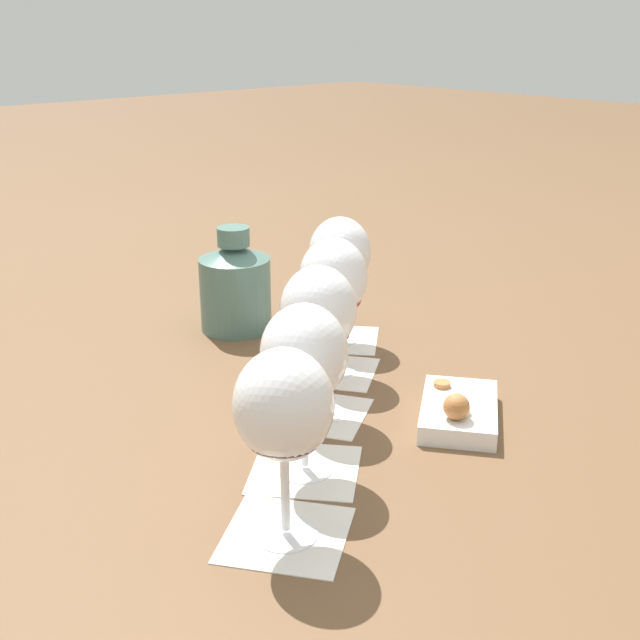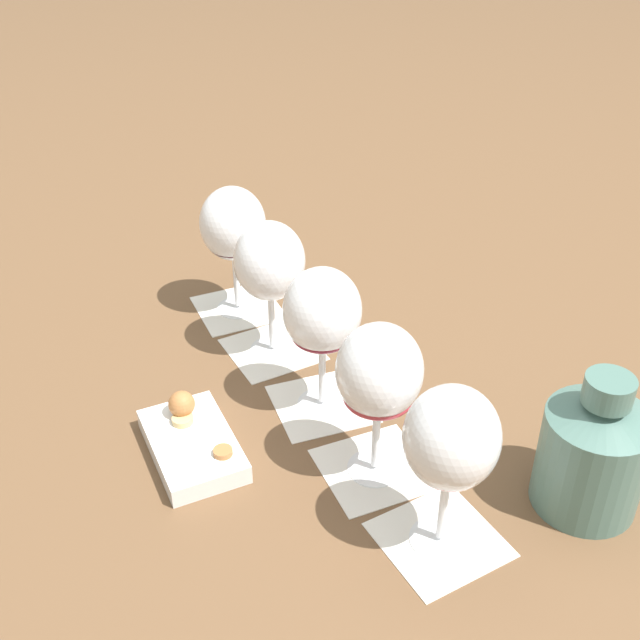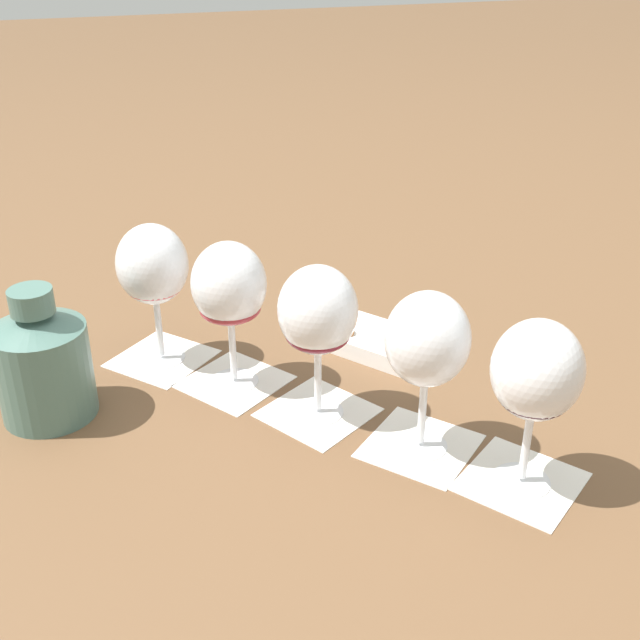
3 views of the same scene
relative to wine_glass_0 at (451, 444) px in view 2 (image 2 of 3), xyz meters
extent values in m
plane|color=brown|center=(0.19, 0.17, -0.13)|extent=(8.00, 8.00, 0.00)
cube|color=silver|center=(0.00, 0.00, -0.13)|extent=(0.17, 0.17, 0.00)
cube|color=silver|center=(0.09, 0.08, -0.13)|extent=(0.16, 0.16, 0.00)
cube|color=silver|center=(0.19, 0.16, -0.13)|extent=(0.16, 0.16, 0.00)
cube|color=silver|center=(0.29, 0.26, -0.13)|extent=(0.17, 0.17, 0.00)
cube|color=silver|center=(0.39, 0.33, -0.13)|extent=(0.16, 0.16, 0.00)
cylinder|color=white|center=(0.00, 0.00, -0.13)|extent=(0.06, 0.06, 0.01)
cylinder|color=white|center=(0.00, 0.00, -0.08)|extent=(0.01, 0.01, 0.09)
ellipsoid|color=white|center=(0.00, 0.00, 0.01)|extent=(0.09, 0.09, 0.11)
ellipsoid|color=#CB515B|center=(0.00, 0.00, -0.02)|extent=(0.08, 0.08, 0.04)
cylinder|color=white|center=(0.09, 0.08, -0.13)|extent=(0.06, 0.06, 0.01)
cylinder|color=white|center=(0.09, 0.08, -0.08)|extent=(0.01, 0.01, 0.09)
ellipsoid|color=white|center=(0.09, 0.08, 0.01)|extent=(0.09, 0.09, 0.11)
ellipsoid|color=#A6303A|center=(0.09, 0.08, -0.03)|extent=(0.08, 0.08, 0.03)
cylinder|color=white|center=(0.19, 0.16, -0.13)|extent=(0.06, 0.06, 0.01)
cylinder|color=white|center=(0.19, 0.16, -0.08)|extent=(0.01, 0.01, 0.09)
ellipsoid|color=white|center=(0.19, 0.16, 0.01)|extent=(0.09, 0.09, 0.11)
ellipsoid|color=maroon|center=(0.19, 0.16, -0.02)|extent=(0.08, 0.08, 0.03)
cylinder|color=white|center=(0.29, 0.26, -0.13)|extent=(0.06, 0.06, 0.01)
cylinder|color=white|center=(0.29, 0.26, -0.08)|extent=(0.01, 0.01, 0.09)
ellipsoid|color=white|center=(0.29, 0.26, 0.01)|extent=(0.09, 0.09, 0.11)
ellipsoid|color=#4A1221|center=(0.29, 0.26, -0.02)|extent=(0.08, 0.08, 0.04)
cylinder|color=white|center=(0.39, 0.33, -0.13)|extent=(0.06, 0.06, 0.01)
cylinder|color=white|center=(0.39, 0.33, -0.08)|extent=(0.01, 0.01, 0.09)
ellipsoid|color=white|center=(0.39, 0.33, 0.01)|extent=(0.09, 0.09, 0.11)
ellipsoid|color=black|center=(0.39, 0.33, -0.02)|extent=(0.08, 0.08, 0.04)
cylinder|color=#4C7066|center=(0.09, -0.15, -0.08)|extent=(0.11, 0.11, 0.12)
cone|color=#4C7066|center=(0.09, -0.15, -0.01)|extent=(0.11, 0.11, 0.02)
cylinder|color=#4C7066|center=(0.09, -0.15, 0.02)|extent=(0.05, 0.05, 0.03)
cube|color=white|center=(0.07, 0.29, -0.12)|extent=(0.18, 0.16, 0.02)
cylinder|color=#B2703D|center=(0.05, 0.25, -0.11)|extent=(0.02, 0.02, 0.01)
cylinder|color=#DBB775|center=(0.10, 0.31, -0.11)|extent=(0.03, 0.03, 0.01)
sphere|color=#B2703D|center=(0.11, 0.32, -0.09)|extent=(0.03, 0.03, 0.03)
camera|label=1|loc=(0.80, 0.84, 0.34)|focal=45.00mm
camera|label=2|loc=(-0.58, 0.01, 0.52)|focal=45.00mm
camera|label=3|loc=(0.98, -0.09, 0.43)|focal=45.00mm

